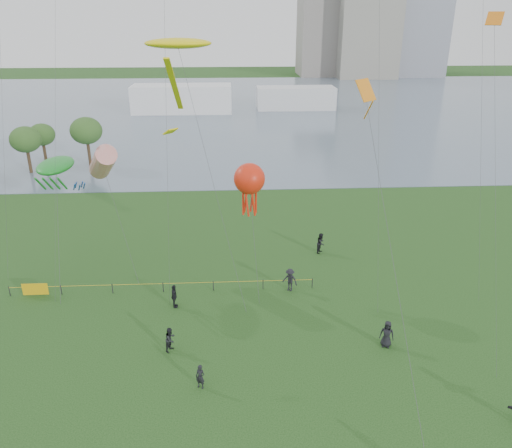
{
  "coord_description": "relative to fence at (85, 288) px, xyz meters",
  "views": [
    {
      "loc": [
        -1.61,
        -19.67,
        20.53
      ],
      "look_at": [
        0.0,
        10.0,
        8.0
      ],
      "focal_mm": 35.0,
      "sensor_mm": 36.0,
      "label": 1
    }
  ],
  "objects": [
    {
      "name": "kite_octopus",
      "position": [
        13.12,
        1.37,
        8.31
      ],
      "size": [
        2.41,
        4.79,
        10.13
      ],
      "rotation": [
        0.0,
        0.0,
        -0.42
      ],
      "color": "#3F3F42"
    },
    {
      "name": "building_mid",
      "position": [
        59.26,
        146.62,
        18.45
      ],
      "size": [
        20.0,
        20.0,
        38.0
      ],
      "primitive_type": "cube",
      "color": "gray",
      "rests_on": "ground_plane"
    },
    {
      "name": "kite_windsock",
      "position": [
        1.23,
        5.18,
        8.75
      ],
      "size": [
        5.2,
        6.49,
        11.19
      ],
      "rotation": [
        0.0,
        0.0,
        -0.29
      ],
      "color": "#3F3F42"
    },
    {
      "name": "building_low",
      "position": [
        45.26,
        152.62,
        13.45
      ],
      "size": [
        16.0,
        18.0,
        28.0
      ],
      "primitive_type": "cube",
      "color": "slate",
      "rests_on": "ground_plane"
    },
    {
      "name": "fence",
      "position": [
        0.0,
        0.0,
        0.0
      ],
      "size": [
        24.07,
        0.07,
        1.05
      ],
      "color": "black",
      "rests_on": "ground_plane"
    },
    {
      "name": "spectator_f",
      "position": [
        9.64,
        -11.31,
        0.23
      ],
      "size": [
        0.68,
        0.58,
        1.57
      ],
      "primitive_type": "imported",
      "rotation": [
        0.0,
        0.0,
        -0.42
      ],
      "color": "black",
      "rests_on": "ground_plane"
    },
    {
      "name": "kite_stingray",
      "position": [
        8.18,
        2.34,
        17.99
      ],
      "size": [
        6.86,
        9.96,
        19.01
      ],
      "rotation": [
        0.0,
        0.0,
        0.26
      ],
      "color": "#3F3F42"
    },
    {
      "name": "spectator_d",
      "position": [
        21.82,
        -7.94,
        0.4
      ],
      "size": [
        1.08,
        0.89,
        1.91
      ],
      "primitive_type": "imported",
      "rotation": [
        0.0,
        0.0,
        -0.35
      ],
      "color": "black",
      "rests_on": "ground_plane"
    },
    {
      "name": "pavilion_right",
      "position": [
        27.26,
        82.62,
        1.95
      ],
      "size": [
        18.0,
        7.0,
        5.0
      ],
      "primitive_type": "cube",
      "color": "silver",
      "rests_on": "ground_plane"
    },
    {
      "name": "ground_plane",
      "position": [
        13.26,
        -15.38,
        -0.55
      ],
      "size": [
        400.0,
        400.0,
        0.0
      ],
      "primitive_type": "plane",
      "color": "#173A12"
    },
    {
      "name": "spectator_g",
      "position": [
        19.93,
        6.43,
        0.41
      ],
      "size": [
        1.11,
        1.18,
        1.93
      ],
      "primitive_type": "imported",
      "rotation": [
        0.0,
        0.0,
        1.03
      ],
      "color": "black",
      "rests_on": "ground_plane"
    },
    {
      "name": "kite_creature",
      "position": [
        -2.13,
        3.85,
        8.92
      ],
      "size": [
        2.64,
        7.74,
        9.97
      ],
      "rotation": [
        0.0,
        0.0,
        -0.17
      ],
      "color": "#3F3F42"
    },
    {
      "name": "kite_delta",
      "position": [
        19.78,
        -6.2,
        14.92
      ],
      "size": [
        1.7,
        14.56,
        17.03
      ],
      "rotation": [
        0.0,
        0.0,
        -0.33
      ],
      "color": "#3F3F42"
    },
    {
      "name": "spectator_b",
      "position": [
        16.25,
        -0.33,
        0.41
      ],
      "size": [
        1.44,
        1.24,
        1.93
      ],
      "primitive_type": "imported",
      "rotation": [
        0.0,
        0.0,
        -0.52
      ],
      "color": "black",
      "rests_on": "ground_plane"
    },
    {
      "name": "spectator_c",
      "position": [
        7.26,
        -2.32,
        0.38
      ],
      "size": [
        0.52,
        1.12,
        1.87
      ],
      "primitive_type": "imported",
      "rotation": [
        0.0,
        0.0,
        1.63
      ],
      "color": "black",
      "rests_on": "ground_plane"
    },
    {
      "name": "lake",
      "position": [
        13.26,
        84.62,
        -0.53
      ],
      "size": [
        400.0,
        120.0,
        0.08
      ],
      "primitive_type": "cube",
      "color": "slate",
      "rests_on": "ground_plane"
    },
    {
      "name": "spectator_a",
      "position": [
        7.52,
        -7.61,
        0.3
      ],
      "size": [
        0.97,
        1.04,
        1.72
      ],
      "primitive_type": "imported",
      "rotation": [
        0.0,
        0.0,
        1.07
      ],
      "color": "black",
      "rests_on": "ground_plane"
    },
    {
      "name": "pavilion_left",
      "position": [
        1.26,
        79.62,
        2.45
      ],
      "size": [
        22.0,
        8.0,
        6.0
      ],
      "primitive_type": "cube",
      "color": "white",
      "rests_on": "ground_plane"
    }
  ]
}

